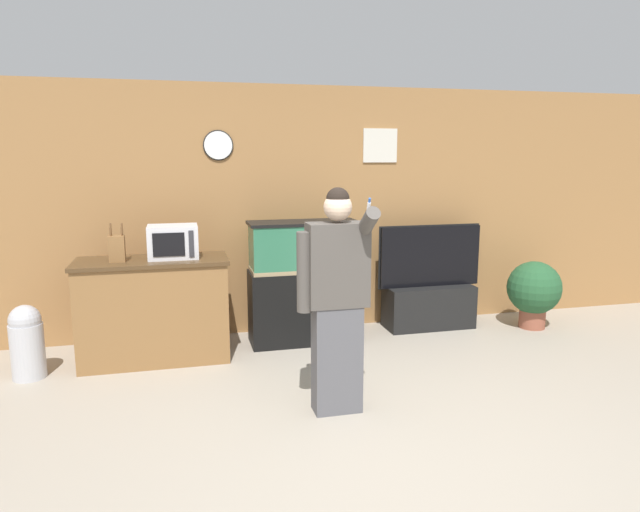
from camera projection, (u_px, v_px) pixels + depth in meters
The scene contains 10 objects.
ground_plane at pixel (384, 448), 3.74m from camera, with size 18.00×18.00×0.00m, color gray.
wall_back_paneled at pixel (298, 210), 6.09m from camera, with size 10.00×0.08×2.60m.
counter_island at pixel (154, 310), 5.26m from camera, with size 1.36×0.61×0.95m.
microwave at pixel (173, 242), 5.22m from camera, with size 0.45×0.35×0.30m.
knife_block at pixel (117, 248), 5.04m from camera, with size 0.14×0.11×0.34m.
aquarium_on_stand at pixel (304, 282), 5.75m from camera, with size 1.10×0.44×1.24m.
tv_on_stand at pixel (429, 297), 6.28m from camera, with size 1.17×0.40×1.14m.
person_standing at pixel (336, 298), 4.13m from camera, with size 0.53×0.40×1.67m.
potted_plant at pixel (534, 290), 6.25m from camera, with size 0.58×0.58×0.74m.
trash_bin at pixel (27, 341), 4.85m from camera, with size 0.27×0.27×0.64m.
Camera 1 is at (-1.24, -3.25, 1.90)m, focal length 32.00 mm.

